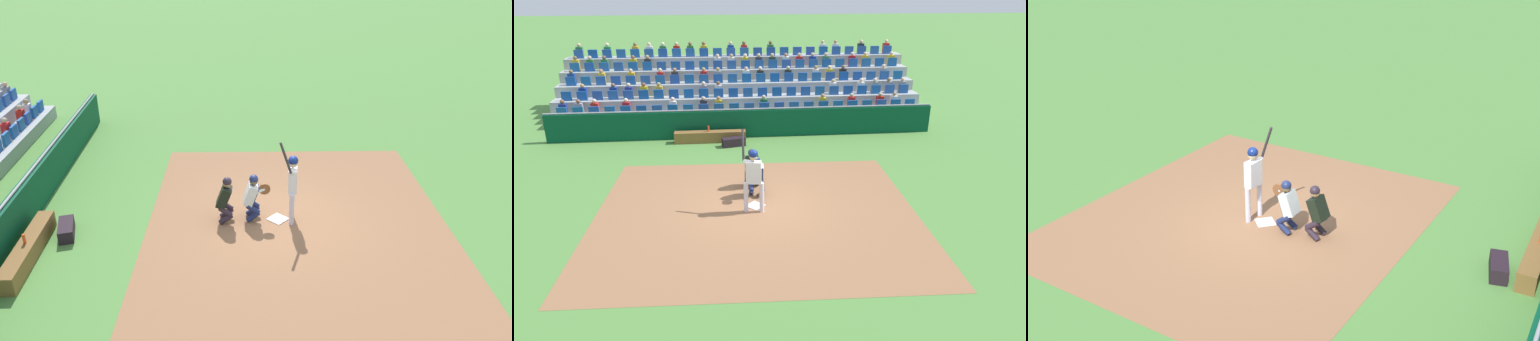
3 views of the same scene
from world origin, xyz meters
TOP-DOWN VIEW (x-y plane):
  - ground_plane at (0.00, 0.00)m, footprint 160.00×160.00m
  - infield_dirt_patch at (0.00, 0.50)m, footprint 9.26×8.14m
  - home_plate_marker at (0.00, 0.00)m, footprint 0.62×0.62m
  - batter_at_plate at (0.07, 0.35)m, footprint 0.59×0.53m
  - catcher_crouching at (-0.08, -0.66)m, footprint 0.47×0.72m
  - home_plate_umpire at (0.00, -1.38)m, footprint 0.49×0.49m
  - dugout_wall at (0.00, -6.54)m, footprint 15.85×0.24m
  - dugout_bench at (1.39, -5.99)m, footprint 2.85×0.40m
  - water_bottle_on_bench at (1.45, -6.00)m, footprint 0.07×0.07m
  - equipment_duffel_bag at (0.47, -5.38)m, footprint 0.95×0.56m

SIDE VIEW (x-z plane):
  - ground_plane at x=0.00m, z-range 0.00..0.00m
  - infield_dirt_patch at x=0.00m, z-range 0.00..0.01m
  - home_plate_marker at x=0.00m, z-range 0.01..0.02m
  - equipment_duffel_bag at x=0.47m, z-range 0.00..0.34m
  - dugout_bench at x=1.39m, z-range 0.00..0.44m
  - water_bottle_on_bench at x=1.45m, z-range 0.44..0.67m
  - dugout_wall at x=0.00m, z-range -0.03..1.19m
  - home_plate_umpire at x=0.00m, z-range 0.06..1.36m
  - catcher_crouching at x=-0.08m, z-range 0.07..1.38m
  - batter_at_plate at x=0.07m, z-range 0.00..2.35m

